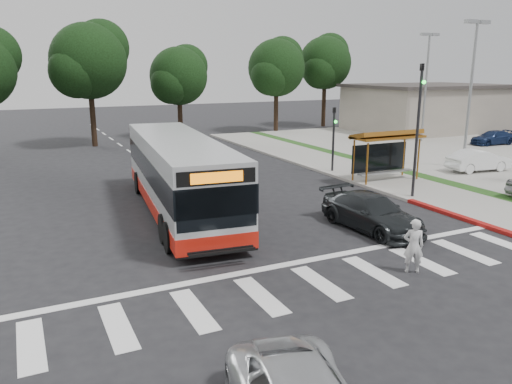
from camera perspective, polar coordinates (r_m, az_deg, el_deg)
ground at (r=19.46m, az=-0.70°, el=-4.87°), size 140.00×140.00×0.00m
sidewalk_east at (r=31.64m, az=11.30°, el=2.36°), size 4.00×40.00×0.12m
curb_east at (r=30.50m, az=8.29°, el=2.08°), size 0.30×40.00×0.15m
curb_east_red at (r=23.16m, az=22.20°, el=-2.64°), size 0.32×6.00×0.15m
parking_lot at (r=41.22m, az=23.11°, el=4.16°), size 18.00×36.00×0.10m
commercial_building at (r=54.23m, az=18.76°, el=8.94°), size 14.00×10.00×4.40m
building_roof_cap at (r=54.11m, az=18.95°, el=11.41°), size 14.60×10.60×0.30m
crosswalk_ladder at (r=15.39m, az=7.35°, el=-10.24°), size 18.00×2.60×0.01m
bus_shelter at (r=28.91m, az=14.64°, el=5.71°), size 4.20×1.60×2.86m
traffic_signal_ne_tall at (r=25.27m, az=18.06°, el=7.83°), size 0.18×0.37×6.50m
traffic_signal_ne_short at (r=30.84m, az=8.87°, el=6.72°), size 0.18×0.37×4.00m
lot_light_front at (r=34.35m, az=23.47°, el=12.23°), size 1.90×0.35×9.01m
lot_light_mid at (r=45.60m, az=18.93°, el=12.78°), size 1.90×0.35×9.01m
tree_ne_a at (r=50.72m, az=2.39°, el=14.10°), size 6.16×5.74×9.30m
tree_ne_b at (r=56.02m, az=7.93°, el=14.51°), size 6.16×5.74×10.02m
tree_north_a at (r=43.16m, az=-18.51°, el=14.14°), size 6.60×6.15×10.17m
tree_north_b at (r=46.85m, az=-8.77°, el=13.07°), size 5.72×5.33×8.43m
transit_bus at (r=22.28m, az=-8.80°, el=1.85°), size 4.17×13.13×3.33m
pedestrian at (r=16.46m, az=17.56°, el=-5.89°), size 0.77×0.68×1.76m
dark_sedan at (r=20.40m, az=13.05°, el=-2.29°), size 2.27×4.94×1.40m
parked_car_1 at (r=33.67m, az=24.08°, el=3.32°), size 4.14×1.84×1.32m
parked_car_3 at (r=46.01m, az=25.44°, el=5.63°), size 4.04×1.90×1.14m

